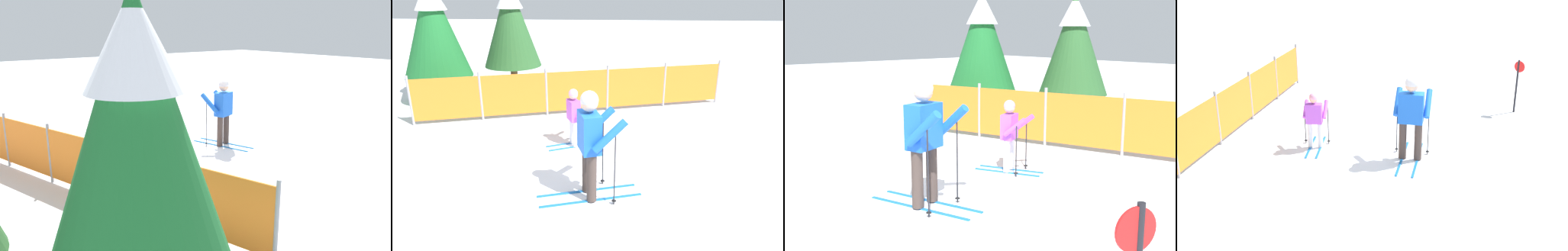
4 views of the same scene
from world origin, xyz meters
TOP-DOWN VIEW (x-y plane):
  - ground_plane at (0.00, 0.00)m, footprint 60.00×60.00m
  - skier_adult at (-0.24, 0.00)m, footprint 1.65×0.90m
  - skier_child at (-0.68, 1.99)m, footprint 1.13×0.74m
  - safety_fence at (-0.81, 4.08)m, footprint 7.61×2.39m
  - conifer_far at (-3.06, 6.57)m, footprint 1.77×1.77m
  - conifer_near at (-4.72, 4.89)m, footprint 1.81×1.81m

SIDE VIEW (x-z plane):
  - ground_plane at x=0.00m, z-range 0.00..0.00m
  - safety_fence at x=-0.81m, z-range 0.00..1.19m
  - skier_child at x=-0.68m, z-range 0.10..1.31m
  - skier_adult at x=-0.24m, z-range 0.17..1.88m
  - conifer_far at x=-3.06m, z-range 0.39..3.68m
  - conifer_near at x=-4.72m, z-range 0.40..3.76m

